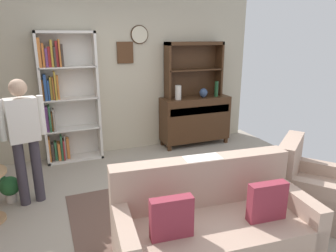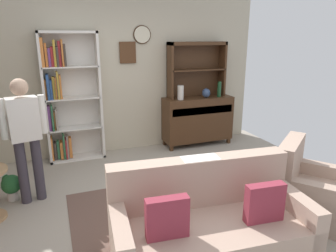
{
  "view_description": "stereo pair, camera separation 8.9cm",
  "coord_description": "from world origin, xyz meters",
  "px_view_note": "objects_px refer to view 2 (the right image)",
  "views": [
    {
      "loc": [
        -1.28,
        -3.2,
        2.04
      ],
      "look_at": [
        0.1,
        0.2,
        0.95
      ],
      "focal_mm": 32.96,
      "sensor_mm": 36.0,
      "label": 1
    },
    {
      "loc": [
        -1.2,
        -3.23,
        2.04
      ],
      "look_at": [
        0.1,
        0.2,
        0.95
      ],
      "focal_mm": 32.96,
      "sensor_mm": 36.0,
      "label": 2
    }
  ],
  "objects_px": {
    "sideboard": "(197,119)",
    "armchair_floral": "(310,192)",
    "vase_tall": "(181,93)",
    "bottle_wine": "(219,89)",
    "couch_floral": "(209,227)",
    "potted_plant_small": "(11,185)",
    "person_reading": "(25,133)",
    "book_stack": "(180,179)",
    "sideboard_hutch": "(196,62)",
    "bookshelf": "(67,98)",
    "coffee_table": "(184,182)",
    "vase_round": "(206,93)"
  },
  "relations": [
    {
      "from": "bookshelf",
      "to": "vase_round",
      "type": "relative_size",
      "value": 12.35
    },
    {
      "from": "bottle_wine",
      "to": "potted_plant_small",
      "type": "xyz_separation_m",
      "value": [
        -3.53,
        -0.98,
        -0.87
      ]
    },
    {
      "from": "sideboard",
      "to": "bottle_wine",
      "type": "height_order",
      "value": "bottle_wine"
    },
    {
      "from": "coffee_table",
      "to": "sideboard_hutch",
      "type": "bearing_deg",
      "value": 61.54
    },
    {
      "from": "person_reading",
      "to": "sideboard_hutch",
      "type": "bearing_deg",
      "value": 24.14
    },
    {
      "from": "person_reading",
      "to": "couch_floral",
      "type": "bearing_deg",
      "value": -47.08
    },
    {
      "from": "bottle_wine",
      "to": "armchair_floral",
      "type": "bearing_deg",
      "value": -95.56
    },
    {
      "from": "sideboard",
      "to": "couch_floral",
      "type": "bearing_deg",
      "value": -113.97
    },
    {
      "from": "vase_round",
      "to": "book_stack",
      "type": "bearing_deg",
      "value": -123.87
    },
    {
      "from": "vase_tall",
      "to": "potted_plant_small",
      "type": "relative_size",
      "value": 0.76
    },
    {
      "from": "vase_tall",
      "to": "bottle_wine",
      "type": "relative_size",
      "value": 0.89
    },
    {
      "from": "couch_floral",
      "to": "armchair_floral",
      "type": "xyz_separation_m",
      "value": [
        1.43,
        0.21,
        -0.02
      ]
    },
    {
      "from": "vase_tall",
      "to": "armchair_floral",
      "type": "distance_m",
      "value": 2.76
    },
    {
      "from": "book_stack",
      "to": "vase_tall",
      "type": "bearing_deg",
      "value": 67.1
    },
    {
      "from": "sideboard_hutch",
      "to": "armchair_floral",
      "type": "bearing_deg",
      "value": -87.19
    },
    {
      "from": "bookshelf",
      "to": "book_stack",
      "type": "bearing_deg",
      "value": -64.54
    },
    {
      "from": "sideboard_hutch",
      "to": "potted_plant_small",
      "type": "xyz_separation_m",
      "value": [
        -3.14,
        -1.18,
        -1.36
      ]
    },
    {
      "from": "bottle_wine",
      "to": "coffee_table",
      "type": "distance_m",
      "value": 2.6
    },
    {
      "from": "sideboard_hutch",
      "to": "bottle_wine",
      "type": "relative_size",
      "value": 3.82
    },
    {
      "from": "sideboard_hutch",
      "to": "potted_plant_small",
      "type": "bearing_deg",
      "value": -159.49
    },
    {
      "from": "vase_tall",
      "to": "person_reading",
      "type": "distance_m",
      "value": 2.73
    },
    {
      "from": "vase_tall",
      "to": "person_reading",
      "type": "height_order",
      "value": "person_reading"
    },
    {
      "from": "sideboard_hutch",
      "to": "coffee_table",
      "type": "relative_size",
      "value": 1.38
    },
    {
      "from": "person_reading",
      "to": "armchair_floral",
      "type": "bearing_deg",
      "value": -26.43
    },
    {
      "from": "vase_tall",
      "to": "coffee_table",
      "type": "xyz_separation_m",
      "value": [
        -0.78,
        -1.96,
        -0.69
      ]
    },
    {
      "from": "bookshelf",
      "to": "armchair_floral",
      "type": "bearing_deg",
      "value": -48.49
    },
    {
      "from": "sideboard",
      "to": "armchair_floral",
      "type": "bearing_deg",
      "value": -87.07
    },
    {
      "from": "sideboard_hutch",
      "to": "potted_plant_small",
      "type": "height_order",
      "value": "sideboard_hutch"
    },
    {
      "from": "bookshelf",
      "to": "sideboard",
      "type": "relative_size",
      "value": 1.62
    },
    {
      "from": "sideboard",
      "to": "person_reading",
      "type": "bearing_deg",
      "value": -157.69
    },
    {
      "from": "sideboard_hutch",
      "to": "person_reading",
      "type": "xyz_separation_m",
      "value": [
        -2.88,
        -1.29,
        -0.65
      ]
    },
    {
      "from": "vase_tall",
      "to": "book_stack",
      "type": "relative_size",
      "value": 1.21
    },
    {
      "from": "potted_plant_small",
      "to": "coffee_table",
      "type": "distance_m",
      "value": 2.21
    },
    {
      "from": "bottle_wine",
      "to": "couch_floral",
      "type": "bearing_deg",
      "value": -120.86
    },
    {
      "from": "bookshelf",
      "to": "person_reading",
      "type": "height_order",
      "value": "bookshelf"
    },
    {
      "from": "vase_tall",
      "to": "couch_floral",
      "type": "xyz_separation_m",
      "value": [
        -0.9,
        -2.82,
        -0.74
      ]
    },
    {
      "from": "couch_floral",
      "to": "person_reading",
      "type": "xyz_separation_m",
      "value": [
        -1.6,
        1.72,
        0.59
      ]
    },
    {
      "from": "bottle_wine",
      "to": "person_reading",
      "type": "bearing_deg",
      "value": -161.53
    },
    {
      "from": "vase_tall",
      "to": "potted_plant_small",
      "type": "distance_m",
      "value": 3.05
    },
    {
      "from": "sideboard",
      "to": "book_stack",
      "type": "height_order",
      "value": "sideboard"
    },
    {
      "from": "book_stack",
      "to": "armchair_floral",
      "type": "bearing_deg",
      "value": -21.56
    },
    {
      "from": "couch_floral",
      "to": "book_stack",
      "type": "height_order",
      "value": "couch_floral"
    },
    {
      "from": "couch_floral",
      "to": "potted_plant_small",
      "type": "xyz_separation_m",
      "value": [
        -1.85,
        1.83,
        -0.12
      ]
    },
    {
      "from": "couch_floral",
      "to": "vase_tall",
      "type": "bearing_deg",
      "value": 72.32
    },
    {
      "from": "potted_plant_small",
      "to": "book_stack",
      "type": "distance_m",
      "value": 2.18
    },
    {
      "from": "sideboard",
      "to": "book_stack",
      "type": "relative_size",
      "value": 6.18
    },
    {
      "from": "sideboard_hutch",
      "to": "couch_floral",
      "type": "distance_m",
      "value": 3.5
    },
    {
      "from": "sideboard",
      "to": "vase_tall",
      "type": "relative_size",
      "value": 5.09
    },
    {
      "from": "vase_round",
      "to": "coffee_table",
      "type": "distance_m",
      "value": 2.45
    },
    {
      "from": "bookshelf",
      "to": "sideboard_hutch",
      "type": "relative_size",
      "value": 1.91
    }
  ]
}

